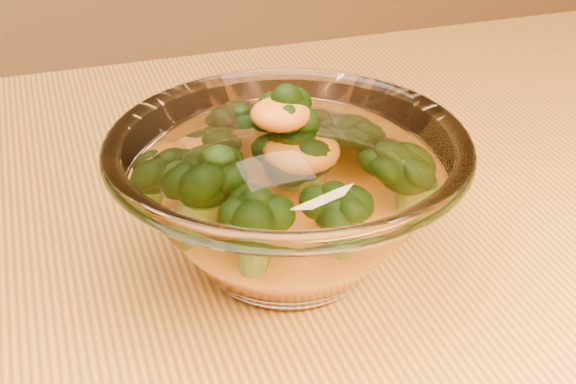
{
  "coord_description": "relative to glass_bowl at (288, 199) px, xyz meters",
  "views": [
    {
      "loc": [
        -0.13,
        -0.32,
        1.03
      ],
      "look_at": [
        -0.01,
        0.05,
        0.8
      ],
      "focal_mm": 50.0,
      "sensor_mm": 36.0,
      "label": 1
    }
  ],
  "objects": [
    {
      "name": "broccoli_heap",
      "position": [
        -0.0,
        0.01,
        0.01
      ],
      "size": [
        0.15,
        0.13,
        0.08
      ],
      "color": "black",
      "rests_on": "cheese_sauce"
    },
    {
      "name": "glass_bowl",
      "position": [
        0.0,
        0.0,
        0.0
      ],
      "size": [
        0.2,
        0.2,
        0.09
      ],
      "color": "white",
      "rests_on": "table"
    },
    {
      "name": "cheese_sauce",
      "position": [
        0.0,
        0.0,
        -0.02
      ],
      "size": [
        0.11,
        0.11,
        0.03
      ],
      "primitive_type": "ellipsoid",
      "color": "orange",
      "rests_on": "glass_bowl"
    }
  ]
}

